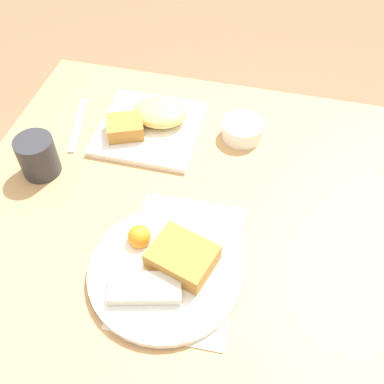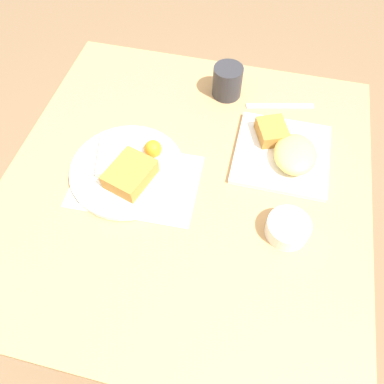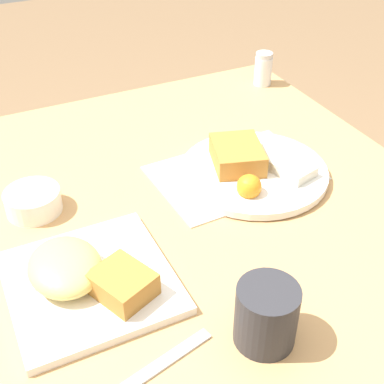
% 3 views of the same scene
% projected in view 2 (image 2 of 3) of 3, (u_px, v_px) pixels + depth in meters
% --- Properties ---
extents(ground_plane, '(8.00, 8.00, 0.00)m').
position_uv_depth(ground_plane, '(188.00, 287.00, 1.55)').
color(ground_plane, '#846647').
extents(dining_table, '(0.91, 0.87, 0.78)m').
position_uv_depth(dining_table, '(186.00, 203.00, 0.98)').
color(dining_table, tan).
rests_on(dining_table, ground_plane).
extents(menu_card, '(0.22, 0.31, 0.00)m').
position_uv_depth(menu_card, '(136.00, 181.00, 0.90)').
color(menu_card, beige).
rests_on(menu_card, dining_table).
extents(plate_square_near, '(0.23, 0.23, 0.06)m').
position_uv_depth(plate_square_near, '(285.00, 151.00, 0.92)').
color(plate_square_near, white).
rests_on(plate_square_near, dining_table).
extents(plate_oval_far, '(0.28, 0.28, 0.05)m').
position_uv_depth(plate_oval_far, '(128.00, 168.00, 0.90)').
color(plate_oval_far, white).
rests_on(plate_oval_far, menu_card).
extents(sauce_ramekin, '(0.09, 0.09, 0.04)m').
position_uv_depth(sauce_ramekin, '(288.00, 228.00, 0.81)').
color(sauce_ramekin, white).
rests_on(sauce_ramekin, dining_table).
extents(butter_knife, '(0.06, 0.18, 0.00)m').
position_uv_depth(butter_knife, '(280.00, 106.00, 1.03)').
color(butter_knife, silver).
rests_on(butter_knife, dining_table).
extents(coffee_mug, '(0.08, 0.08, 0.09)m').
position_uv_depth(coffee_mug, '(227.00, 81.00, 1.03)').
color(coffee_mug, '#2D2D33').
rests_on(coffee_mug, dining_table).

